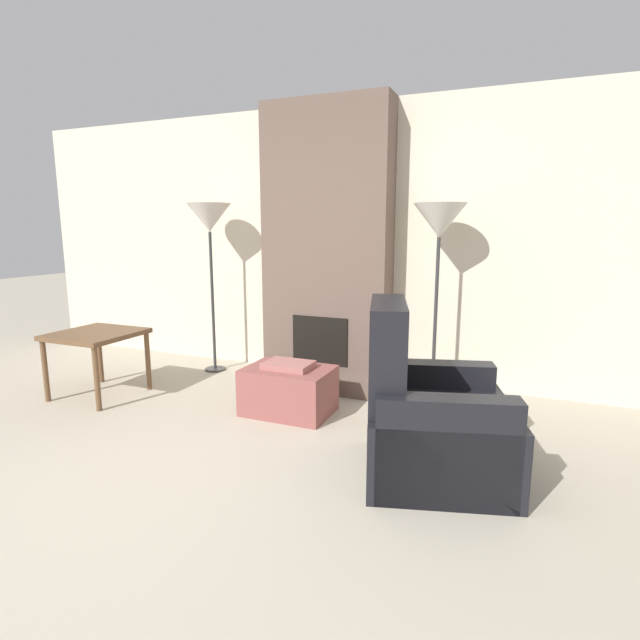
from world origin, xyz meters
name	(u,v)px	position (x,y,z in m)	size (l,w,h in m)	color
ground_plane	(141,511)	(0.00, 0.00, 0.00)	(24.00, 24.00, 0.00)	#B2A893
wall_back	(334,244)	(0.00, 2.77, 1.30)	(7.29, 0.06, 2.60)	beige
fireplace	(326,254)	(0.00, 2.56, 1.22)	(1.23, 0.68, 2.60)	brown
ottoman	(289,389)	(0.09, 1.56, 0.19)	(0.68, 0.48, 0.42)	#8C4C47
armchair	(426,424)	(1.29, 0.99, 0.31)	(1.03, 1.04, 1.04)	black
side_table	(96,340)	(-1.63, 1.30, 0.50)	(0.66, 0.66, 0.57)	brown
floor_lamp_left	(209,222)	(-1.15, 2.35, 1.51)	(0.43, 0.43, 1.69)	#333333
floor_lamp_right	(439,226)	(1.08, 2.35, 1.47)	(0.43, 0.43, 1.65)	#333333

